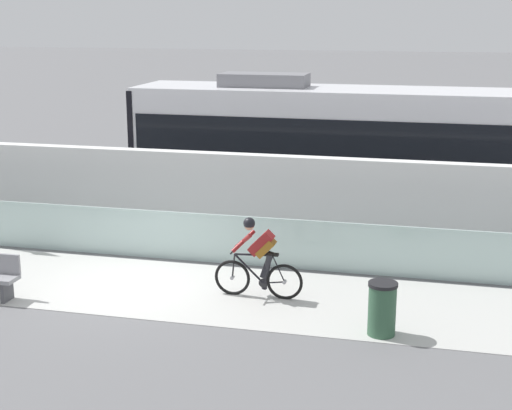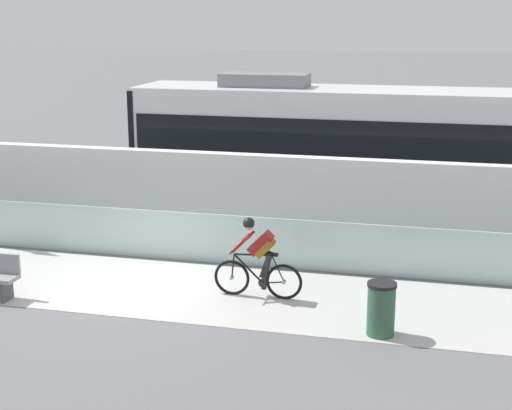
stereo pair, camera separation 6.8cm
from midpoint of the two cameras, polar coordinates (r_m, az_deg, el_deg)
ground_plane at (r=15.73m, az=-9.18°, el=-6.04°), size 200.00×200.00×0.00m
bike_path_deck at (r=15.73m, az=-9.18°, el=-6.02°), size 32.00×3.20×0.01m
glass_parapet at (r=17.18m, az=-6.87°, el=-2.25°), size 32.00×0.05×1.11m
concrete_barrier_wall at (r=18.69m, az=-4.99°, el=0.80°), size 32.00×0.36×2.15m
tram_rail_near at (r=21.24m, az=-2.79°, el=-0.49°), size 32.00×0.08×0.01m
tram_rail_far at (r=22.58m, az=-1.75°, el=0.41°), size 32.00×0.08×0.01m
tram at (r=20.88m, az=6.03°, el=4.49°), size 11.06×2.54×3.81m
cyclist_on_bike at (r=14.68m, az=0.29°, el=-4.11°), size 1.77×0.58×1.61m
trash_bin at (r=13.27m, az=9.57°, el=-7.75°), size 0.51×0.51×0.96m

